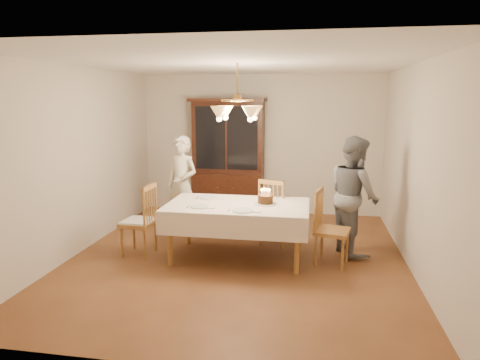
% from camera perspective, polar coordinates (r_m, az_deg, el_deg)
% --- Properties ---
extents(ground, '(5.00, 5.00, 0.00)m').
position_cam_1_polar(ground, '(5.98, -0.33, -10.29)').
color(ground, brown).
rests_on(ground, ground).
extents(room_shell, '(5.00, 5.00, 5.00)m').
position_cam_1_polar(room_shell, '(5.61, -0.35, 4.96)').
color(room_shell, white).
rests_on(room_shell, ground).
extents(dining_table, '(1.90, 1.10, 0.76)m').
position_cam_1_polar(dining_table, '(5.77, -0.34, -3.95)').
color(dining_table, '#915E2A').
rests_on(dining_table, ground).
extents(china_hutch, '(1.38, 0.54, 2.16)m').
position_cam_1_polar(china_hutch, '(7.98, -1.57, 2.78)').
color(china_hutch, black).
rests_on(china_hutch, ground).
extents(chair_far_side, '(0.56, 0.55, 1.00)m').
position_cam_1_polar(chair_far_side, '(6.42, 4.80, -4.68)').
color(chair_far_side, '#915E2A').
rests_on(chair_far_side, ground).
extents(chair_left_end, '(0.45, 0.47, 1.00)m').
position_cam_1_polar(chair_left_end, '(6.13, -13.33, -5.59)').
color(chair_left_end, '#915E2A').
rests_on(chair_left_end, ground).
extents(chair_right_end, '(0.51, 0.53, 1.00)m').
position_cam_1_polar(chair_right_end, '(5.74, 12.08, -6.77)').
color(chair_right_end, '#915E2A').
rests_on(chair_right_end, ground).
extents(elderly_woman, '(0.68, 0.58, 1.58)m').
position_cam_1_polar(elderly_woman, '(6.91, -7.71, -0.67)').
color(elderly_woman, white).
rests_on(elderly_woman, ground).
extents(adult_in_grey, '(0.88, 0.98, 1.66)m').
position_cam_1_polar(adult_in_grey, '(6.16, 14.93, -1.98)').
color(adult_in_grey, slate).
rests_on(adult_in_grey, ground).
extents(birthday_cake, '(0.30, 0.30, 0.21)m').
position_cam_1_polar(birthday_cake, '(5.75, 3.40, -2.67)').
color(birthday_cake, white).
rests_on(birthday_cake, dining_table).
extents(place_setting_near_left, '(0.37, 0.23, 0.02)m').
position_cam_1_polar(place_setting_near_left, '(5.61, -5.25, -3.56)').
color(place_setting_near_left, white).
rests_on(place_setting_near_left, dining_table).
extents(place_setting_near_right, '(0.42, 0.27, 0.02)m').
position_cam_1_polar(place_setting_near_right, '(5.39, 0.54, -4.09)').
color(place_setting_near_right, white).
rests_on(place_setting_near_right, dining_table).
extents(place_setting_far_left, '(0.40, 0.25, 0.02)m').
position_cam_1_polar(place_setting_far_left, '(6.09, -4.05, -2.38)').
color(place_setting_far_left, white).
rests_on(place_setting_far_left, dining_table).
extents(chandelier, '(0.62, 0.62, 0.73)m').
position_cam_1_polar(chandelier, '(5.58, -0.35, 9.00)').
color(chandelier, '#BF8C3F').
rests_on(chandelier, ground).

